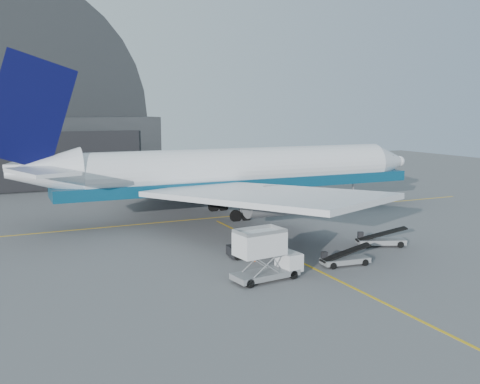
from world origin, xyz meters
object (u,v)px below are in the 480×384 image
pushback_tug (251,249)px  belt_loader_a (345,259)px  airliner (229,172)px  belt_loader_b (380,240)px  catering_truck (265,256)px

pushback_tug → belt_loader_a: (5.97, -6.04, -0.14)m
airliner → belt_loader_b: size_ratio=11.29×
airliner → belt_loader_a: (0.23, -24.27, -4.95)m
airliner → belt_loader_a: airliner is taller
pushback_tug → airliner: bearing=79.3°
airliner → belt_loader_b: airliner is taller
pushback_tug → belt_loader_b: belt_loader_b is taller
airliner → belt_loader_b: 22.11m
catering_truck → belt_loader_a: size_ratio=1.28×
belt_loader_a → airliner: bearing=95.9°
airliner → pushback_tug: airliner is taller
catering_truck → belt_loader_a: catering_truck is taller
belt_loader_b → belt_loader_a: bearing=-129.3°
catering_truck → belt_loader_a: bearing=-1.6°
belt_loader_a → belt_loader_b: size_ratio=0.92×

